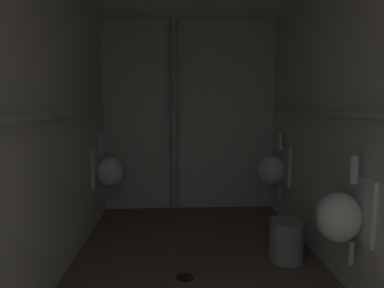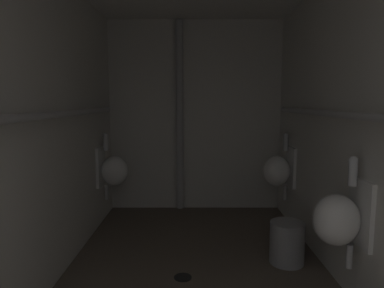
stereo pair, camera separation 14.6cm
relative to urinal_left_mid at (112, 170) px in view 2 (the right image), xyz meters
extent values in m
cube|color=silver|center=(-0.18, -1.62, 0.57)|extent=(0.06, 4.46, 2.37)
cube|color=silver|center=(2.03, -1.62, 0.57)|extent=(0.06, 4.46, 2.37)
cube|color=silver|center=(0.93, 0.58, 0.57)|extent=(2.27, 0.06, 2.37)
ellipsoid|color=white|center=(0.02, 0.00, -0.01)|extent=(0.30, 0.26, 0.34)
cube|color=white|center=(-0.13, 0.00, 0.04)|extent=(0.03, 0.30, 0.44)
cylinder|color=silver|center=(-0.07, 0.00, 0.30)|extent=(0.06, 0.06, 0.16)
sphere|color=silver|center=(-0.07, 0.00, 0.38)|extent=(0.06, 0.06, 0.06)
cylinder|color=#B2B2B2|center=(-0.08, 0.00, -0.26)|extent=(0.04, 0.04, 0.16)
ellipsoid|color=white|center=(1.83, -1.59, -0.01)|extent=(0.30, 0.26, 0.34)
cube|color=white|center=(1.99, -1.59, 0.04)|extent=(0.03, 0.30, 0.44)
cylinder|color=silver|center=(1.92, -1.59, 0.30)|extent=(0.06, 0.06, 0.16)
sphere|color=silver|center=(1.92, -1.59, 0.38)|extent=(0.06, 0.06, 0.06)
cylinder|color=#B2B2B2|center=(1.93, -1.59, -0.26)|extent=(0.04, 0.04, 0.16)
ellipsoid|color=white|center=(1.83, -0.03, -0.01)|extent=(0.30, 0.26, 0.34)
cube|color=white|center=(1.99, -0.03, 0.04)|extent=(0.03, 0.30, 0.44)
cylinder|color=silver|center=(1.92, -0.03, 0.30)|extent=(0.06, 0.06, 0.16)
sphere|color=silver|center=(1.92, -0.03, 0.38)|extent=(0.06, 0.06, 0.06)
cylinder|color=#B2B2B2|center=(1.93, -0.03, -0.26)|extent=(0.04, 0.04, 0.16)
cylinder|color=#B2B2B2|center=(-0.09, -1.63, 0.67)|extent=(0.05, 3.66, 0.05)
sphere|color=#B2B2B2|center=(-0.09, 0.20, 0.67)|extent=(0.06, 0.06, 0.06)
cylinder|color=#B2B2B2|center=(1.94, -1.62, 0.67)|extent=(0.05, 3.59, 0.05)
sphere|color=#B2B2B2|center=(1.94, 0.17, 0.67)|extent=(0.06, 0.06, 0.06)
cylinder|color=#B2B2B2|center=(0.74, 0.47, 0.57)|extent=(0.09, 0.09, 2.32)
cylinder|color=black|center=(0.82, -1.22, -0.61)|extent=(0.14, 0.14, 0.01)
cylinder|color=gray|center=(1.70, -0.97, -0.44)|extent=(0.29, 0.29, 0.36)
camera|label=1|loc=(0.74, -3.72, 0.76)|focal=31.54mm
camera|label=2|loc=(0.89, -3.72, 0.76)|focal=31.54mm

